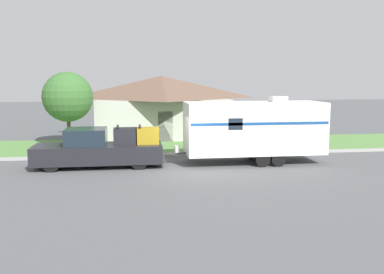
{
  "coord_description": "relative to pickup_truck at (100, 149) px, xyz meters",
  "views": [
    {
      "loc": [
        -2.41,
        -19.74,
        4.39
      ],
      "look_at": [
        0.52,
        1.37,
        1.4
      ],
      "focal_mm": 40.0,
      "sensor_mm": 36.0,
      "label": 1
    }
  ],
  "objects": [
    {
      "name": "ground_plane",
      "position": [
        4.05,
        -1.37,
        -0.89
      ],
      "size": [
        120.0,
        120.0,
        0.0
      ],
      "primitive_type": "plane",
      "color": "#515456"
    },
    {
      "name": "tree_in_yard",
      "position": [
        -2.38,
        6.47,
        2.27
      ],
      "size": [
        3.13,
        3.13,
        4.73
      ],
      "color": "brown",
      "rests_on": "ground_plane"
    },
    {
      "name": "pickup_truck",
      "position": [
        0.0,
        0.0,
        0.0
      ],
      "size": [
        6.32,
        2.05,
        2.03
      ],
      "color": "black",
      "rests_on": "ground_plane"
    },
    {
      "name": "curb_strip",
      "position": [
        4.05,
        2.38,
        -0.82
      ],
      "size": [
        80.0,
        0.3,
        0.14
      ],
      "color": "#999993",
      "rests_on": "ground_plane"
    },
    {
      "name": "mailbox",
      "position": [
        6.9,
        2.98,
        0.14
      ],
      "size": [
        0.48,
        0.2,
        1.34
      ],
      "color": "brown",
      "rests_on": "ground_plane"
    },
    {
      "name": "lawn_strip",
      "position": [
        4.05,
        6.03,
        -0.88
      ],
      "size": [
        80.0,
        7.0,
        0.03
      ],
      "color": "#568442",
      "rests_on": "ground_plane"
    },
    {
      "name": "house_across_street",
      "position": [
        3.81,
        11.34,
        1.44
      ],
      "size": [
        10.19,
        8.0,
        4.49
      ],
      "color": "#B2B2A8",
      "rests_on": "ground_plane"
    },
    {
      "name": "travel_trailer",
      "position": [
        7.78,
        -0.0,
        0.93
      ],
      "size": [
        8.02,
        2.49,
        3.42
      ],
      "color": "black",
      "rests_on": "ground_plane"
    }
  ]
}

